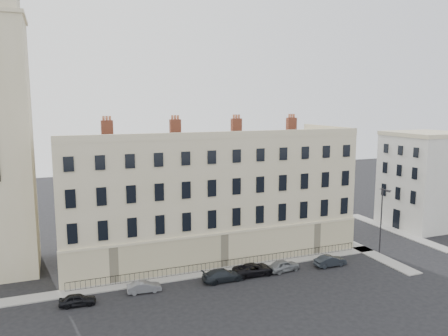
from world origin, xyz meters
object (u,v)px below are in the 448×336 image
at_px(car_c, 223,275).
at_px(car_e, 283,266).
at_px(car_b, 144,287).
at_px(streetlamp, 382,217).
at_px(car_a, 78,300).
at_px(car_f, 330,261).
at_px(car_d, 254,269).

relative_size(car_c, car_e, 1.17).
xyz_separation_m(car_b, car_e, (15.84, -0.21, 0.10)).
relative_size(car_b, streetlamp, 0.40).
xyz_separation_m(car_a, streetlamp, (36.75, 1.35, 4.10)).
height_order(car_a, car_e, car_e).
height_order(car_a, car_f, car_f).
bearing_deg(car_d, car_a, 92.84).
distance_m(car_c, streetlamp, 22.28).
bearing_deg(car_c, car_d, -86.35).
height_order(car_d, car_e, car_e).
bearing_deg(car_b, car_a, 99.11).
bearing_deg(car_f, car_e, 83.91).
xyz_separation_m(car_c, car_d, (3.82, 0.32, -0.01)).
xyz_separation_m(car_e, streetlamp, (14.48, 0.94, 4.01)).
bearing_deg(car_e, car_b, 81.42).
xyz_separation_m(car_b, car_d, (12.24, 0.05, 0.09)).
distance_m(car_a, car_b, 6.46).
height_order(car_c, streetlamp, streetlamp).
xyz_separation_m(car_a, car_b, (6.43, 0.63, -0.01)).
distance_m(car_e, car_f, 5.91).
relative_size(car_c, streetlamp, 0.54).
bearing_deg(car_d, car_f, -94.49).
relative_size(car_e, streetlamp, 0.46).
distance_m(car_a, streetlamp, 37.00).
distance_m(car_b, car_e, 15.84).
xyz_separation_m(car_c, car_e, (7.42, 0.06, 0.00)).
bearing_deg(car_b, car_f, -88.62).
bearing_deg(car_d, car_b, 90.99).
bearing_deg(car_e, car_c, 82.68).
xyz_separation_m(car_c, car_f, (13.29, -0.55, -0.02)).
bearing_deg(car_a, car_c, -83.83).
xyz_separation_m(car_b, streetlamp, (30.32, 0.73, 4.11)).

